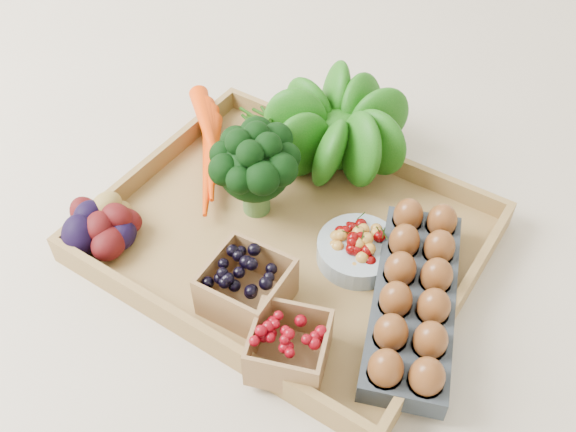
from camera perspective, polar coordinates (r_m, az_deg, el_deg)
The scene contains 10 objects.
ground at distance 1.00m, azimuth 0.00°, elevation -2.36°, with size 4.00×4.00×0.00m, color beige.
tray at distance 0.99m, azimuth 0.00°, elevation -2.08°, with size 0.55×0.45×0.01m, color #9E7A42.
carrots at distance 1.11m, azimuth -6.91°, elevation 6.48°, with size 0.23×0.17×0.06m, color #EE3C03, non-canonical shape.
lettuce at distance 1.06m, azimuth 4.69°, elevation 8.24°, with size 0.16×0.16×0.16m, color #0E4C0B.
broccoli at distance 0.99m, azimuth -2.91°, elevation 2.94°, with size 0.14×0.14×0.11m, color black, non-canonical shape.
cherry_bowl at distance 0.95m, azimuth 6.27°, elevation -3.10°, with size 0.12×0.12×0.03m, color #8C9EA5.
egg_carton at distance 0.90m, azimuth 11.06°, elevation -7.45°, with size 0.11×0.31×0.04m, color #343A42.
potatoes at distance 1.00m, azimuth -16.16°, elevation 0.10°, with size 0.14×0.14×0.08m, color #3D090A, non-canonical shape.
punnet_blackberry at distance 0.88m, azimuth -3.70°, elevation -6.27°, with size 0.11×0.11×0.07m, color black.
punnet_raspberry at distance 0.83m, azimuth 0.09°, elevation -11.56°, with size 0.10×0.10×0.07m, color #6E040D.
Camera 1 is at (0.36, -0.55, 0.76)m, focal length 40.00 mm.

